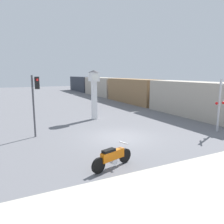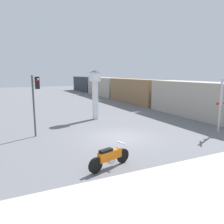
{
  "view_description": "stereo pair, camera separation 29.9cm",
  "coord_description": "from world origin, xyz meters",
  "px_view_note": "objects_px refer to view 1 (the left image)",
  "views": [
    {
      "loc": [
        -6.67,
        -12.34,
        4.21
      ],
      "look_at": [
        0.09,
        1.36,
        1.49
      ],
      "focal_mm": 35.0,
      "sensor_mm": 36.0,
      "label": 1
    },
    {
      "loc": [
        -6.4,
        -12.47,
        4.21
      ],
      "look_at": [
        0.09,
        1.36,
        1.49
      ],
      "focal_mm": 35.0,
      "sensor_mm": 36.0,
      "label": 2
    }
  ],
  "objects_px": {
    "motorcycle": "(112,157)",
    "freight_train": "(115,88)",
    "traffic_light": "(35,95)",
    "clock_tower": "(94,87)",
    "railroad_crossing_signal": "(219,103)"
  },
  "relations": [
    {
      "from": "motorcycle",
      "to": "clock_tower",
      "type": "distance_m",
      "value": 11.04
    },
    {
      "from": "clock_tower",
      "to": "freight_train",
      "type": "height_order",
      "value": "clock_tower"
    },
    {
      "from": "motorcycle",
      "to": "freight_train",
      "type": "distance_m",
      "value": 27.68
    },
    {
      "from": "motorcycle",
      "to": "clock_tower",
      "type": "height_order",
      "value": "clock_tower"
    },
    {
      "from": "freight_train",
      "to": "traffic_light",
      "type": "bearing_deg",
      "value": -129.94
    },
    {
      "from": "freight_train",
      "to": "traffic_light",
      "type": "relative_size",
      "value": 11.05
    },
    {
      "from": "motorcycle",
      "to": "railroad_crossing_signal",
      "type": "distance_m",
      "value": 10.05
    },
    {
      "from": "motorcycle",
      "to": "freight_train",
      "type": "bearing_deg",
      "value": 45.35
    },
    {
      "from": "traffic_light",
      "to": "motorcycle",
      "type": "bearing_deg",
      "value": -70.7
    },
    {
      "from": "motorcycle",
      "to": "freight_train",
      "type": "height_order",
      "value": "freight_train"
    },
    {
      "from": "clock_tower",
      "to": "railroad_crossing_signal",
      "type": "xyz_separation_m",
      "value": [
        6.45,
        -8.08,
        -0.87
      ]
    },
    {
      "from": "motorcycle",
      "to": "railroad_crossing_signal",
      "type": "xyz_separation_m",
      "value": [
        9.68,
        2.18,
        1.59
      ]
    },
    {
      "from": "traffic_light",
      "to": "railroad_crossing_signal",
      "type": "distance_m",
      "value": 12.83
    },
    {
      "from": "traffic_light",
      "to": "clock_tower",
      "type": "bearing_deg",
      "value": 33.04
    },
    {
      "from": "freight_train",
      "to": "clock_tower",
      "type": "bearing_deg",
      "value": -123.44
    }
  ]
}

